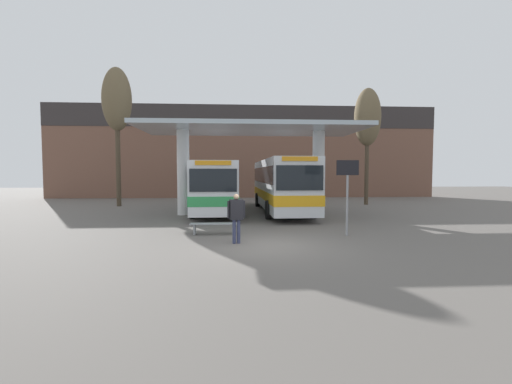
{
  "coord_description": "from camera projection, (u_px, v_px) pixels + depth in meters",
  "views": [
    {
      "loc": [
        -1.07,
        -11.67,
        2.53
      ],
      "look_at": [
        0.0,
        5.09,
        1.6
      ],
      "focal_mm": 24.0,
      "sensor_mm": 36.0,
      "label": 1
    }
  ],
  "objects": [
    {
      "name": "waiting_bench_near_pillar",
      "position": [
        214.0,
        226.0,
        14.11
      ],
      "size": [
        1.97,
        0.44,
        0.46
      ],
      "color": "gray",
      "rests_on": "ground_plane"
    },
    {
      "name": "poplar_tree_behind_right",
      "position": [
        368.0,
        119.0,
        27.17
      ],
      "size": [
        2.08,
        2.08,
        9.27
      ],
      "color": "#473A2B",
      "rests_on": "ground_plane"
    },
    {
      "name": "transit_bus_left_bay",
      "position": [
        216.0,
        184.0,
        22.75
      ],
      "size": [
        3.05,
        12.4,
        3.17
      ],
      "rotation": [
        0.0,
        0.0,
        3.17
      ],
      "color": "silver",
      "rests_on": "ground_plane"
    },
    {
      "name": "townhouse_backdrop",
      "position": [
        245.0,
        144.0,
        35.17
      ],
      "size": [
        40.0,
        0.58,
        9.48
      ],
      "color": "brown",
      "rests_on": "ground_plane"
    },
    {
      "name": "poplar_tree_behind_left",
      "position": [
        117.0,
        101.0,
        25.69
      ],
      "size": [
        2.16,
        2.16,
        10.46
      ],
      "color": "#473A2B",
      "rests_on": "ground_plane"
    },
    {
      "name": "info_sign_platform",
      "position": [
        347.0,
        182.0,
        13.7
      ],
      "size": [
        0.9,
        0.09,
        3.05
      ],
      "color": "gray",
      "rests_on": "ground_plane"
    },
    {
      "name": "transit_bus_center_bay",
      "position": [
        281.0,
        183.0,
        22.4
      ],
      "size": [
        2.91,
        12.04,
        3.36
      ],
      "rotation": [
        0.0,
        0.0,
        3.16
      ],
      "color": "silver",
      "rests_on": "ground_plane"
    },
    {
      "name": "ground_plane",
      "position": [
        265.0,
        246.0,
        11.83
      ],
      "size": [
        100.0,
        100.0,
        0.0
      ],
      "primitive_type": "plane",
      "color": "#605B56"
    },
    {
      "name": "pedestrian_waiting",
      "position": [
        236.0,
        213.0,
        12.25
      ],
      "size": [
        0.66,
        0.36,
        1.79
      ],
      "rotation": [
        0.0,
        0.0,
        0.23
      ],
      "color": "#333856",
      "rests_on": "ground_plane"
    },
    {
      "name": "station_canopy",
      "position": [
        252.0,
        139.0,
        20.8
      ],
      "size": [
        13.29,
        5.93,
        5.35
      ],
      "color": "silver",
      "rests_on": "ground_plane"
    }
  ]
}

